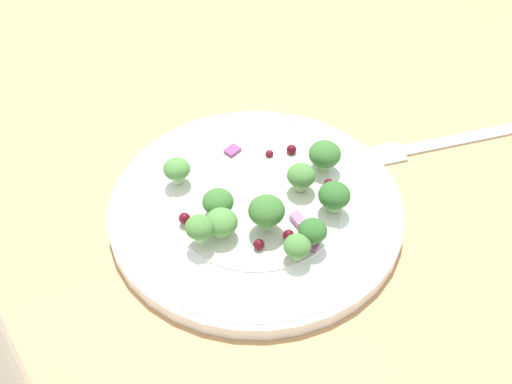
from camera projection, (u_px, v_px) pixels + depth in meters
ground_plane at (236, 226)px, 57.64cm from camera, size 180.00×180.00×2.00cm
plate at (256, 208)px, 56.56cm from camera, size 23.93×23.93×1.70cm
dressing_pool at (256, 204)px, 56.25cm from camera, size 13.88×13.88×0.20cm
broccoli_floret_0 at (267, 211)px, 52.77cm from camera, size 2.83×2.83×2.86cm
broccoli_floret_1 at (177, 169)px, 56.78cm from camera, size 2.25×2.25×2.28cm
broccoli_floret_2 at (313, 231)px, 52.06cm from camera, size 2.22×2.22×2.25cm
broccoli_floret_3 at (221, 223)px, 52.84cm from camera, size 2.55×2.55×2.58cm
broccoli_floret_4 at (297, 247)px, 51.30cm from camera, size 2.08×2.08×2.11cm
broccoli_floret_5 at (334, 196)px, 54.53cm from camera, size 2.57×2.57×2.61cm
broccoli_floret_6 at (301, 176)px, 56.14cm from camera, size 2.35×2.35×2.38cm
broccoli_floret_7 at (199, 228)px, 51.90cm from camera, size 2.20×2.20×2.22cm
broccoli_floret_8 at (325, 155)px, 57.96cm from camera, size 2.74×2.74×2.77cm
broccoli_floret_9 at (218, 202)px, 54.35cm from camera, size 2.49×2.49×2.52cm
cranberry_0 at (259, 244)px, 52.61cm from camera, size 0.85×0.85×0.85cm
cranberry_1 at (184, 218)px, 54.12cm from camera, size 0.93×0.93×0.93cm
cranberry_2 at (329, 183)px, 57.33cm from camera, size 0.72×0.72×0.72cm
cranberry_3 at (289, 235)px, 52.93cm from camera, size 0.90×0.90×0.90cm
cranberry_4 at (227, 196)px, 56.21cm from camera, size 0.71×0.71×0.71cm
cranberry_5 at (269, 154)px, 60.00cm from camera, size 0.71×0.71×0.71cm
cranberry_6 at (291, 150)px, 60.17cm from camera, size 0.90×0.90×0.90cm
onion_bit_0 at (232, 150)px, 60.32cm from camera, size 1.41×1.56×0.35cm
onion_bit_1 at (311, 246)px, 52.89cm from camera, size 1.23×1.06×0.55cm
onion_bit_2 at (300, 216)px, 54.82cm from camera, size 1.52×1.48×0.60cm
fork at (448, 141)px, 63.16cm from camera, size 16.32×12.06×0.50cm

